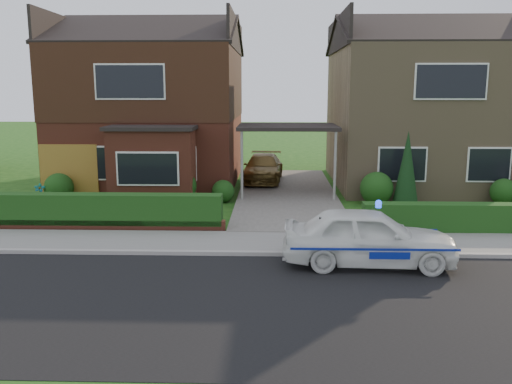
{
  "coord_description": "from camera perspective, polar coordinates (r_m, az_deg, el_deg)",
  "views": [
    {
      "loc": [
        -0.57,
        -10.01,
        4.12
      ],
      "look_at": [
        -0.99,
        3.5,
        1.56
      ],
      "focal_mm": 38.0,
      "sensor_mm": 36.0,
      "label": 1
    }
  ],
  "objects": [
    {
      "name": "ground",
      "position": [
        10.84,
        4.77,
        -11.64
      ],
      "size": [
        120.0,
        120.0,
        0.0
      ],
      "primitive_type": "plane",
      "color": "#164512",
      "rests_on": "ground"
    },
    {
      "name": "road",
      "position": [
        10.84,
        4.77,
        -11.64
      ],
      "size": [
        60.0,
        6.0,
        0.02
      ],
      "primitive_type": "cube",
      "color": "black",
      "rests_on": "ground"
    },
    {
      "name": "kerb",
      "position": [
        13.69,
        4.12,
        -6.54
      ],
      "size": [
        60.0,
        0.16,
        0.12
      ],
      "primitive_type": "cube",
      "color": "#9E9993",
      "rests_on": "ground"
    },
    {
      "name": "sidewalk",
      "position": [
        14.7,
        3.96,
        -5.36
      ],
      "size": [
        60.0,
        2.0,
        0.1
      ],
      "primitive_type": "cube",
      "color": "slate",
      "rests_on": "ground"
    },
    {
      "name": "driveway",
      "position": [
        21.41,
        3.28,
        -0.21
      ],
      "size": [
        3.8,
        12.0,
        0.12
      ],
      "primitive_type": "cube",
      "color": "#666059",
      "rests_on": "ground"
    },
    {
      "name": "house_left",
      "position": [
        24.48,
        -10.67,
        9.84
      ],
      "size": [
        7.5,
        9.53,
        7.25
      ],
      "color": "brown",
      "rests_on": "ground"
    },
    {
      "name": "house_right",
      "position": [
        24.84,
        16.87,
        9.23
      ],
      "size": [
        7.5,
        8.06,
        7.25
      ],
      "color": "#907858",
      "rests_on": "ground"
    },
    {
      "name": "carport_link",
      "position": [
        21.02,
        3.36,
        6.73
      ],
      "size": [
        3.8,
        3.0,
        2.77
      ],
      "color": "black",
      "rests_on": "ground"
    },
    {
      "name": "garage_door",
      "position": [
        21.61,
        -19.06,
        1.98
      ],
      "size": [
        2.2,
        0.1,
        2.1
      ],
      "primitive_type": "cube",
      "color": "brown",
      "rests_on": "ground"
    },
    {
      "name": "dwarf_wall",
      "position": [
        16.65,
        -16.61,
        -3.4
      ],
      "size": [
        7.7,
        0.25,
        0.36
      ],
      "primitive_type": "cube",
      "color": "brown",
      "rests_on": "ground"
    },
    {
      "name": "hedge_left",
      "position": [
        16.83,
        -16.41,
        -3.88
      ],
      "size": [
        7.5,
        0.55,
        0.9
      ],
      "primitive_type": "cube",
      "color": "#1B3D13",
      "rests_on": "ground"
    },
    {
      "name": "hedge_right",
      "position": [
        17.13,
        23.62,
        -4.09
      ],
      "size": [
        7.5,
        0.55,
        0.8
      ],
      "primitive_type": "cube",
      "color": "#1B3D13",
      "rests_on": "ground"
    },
    {
      "name": "shrub_left_far",
      "position": [
        21.36,
        -20.04,
        0.44
      ],
      "size": [
        1.08,
        1.08,
        1.08
      ],
      "primitive_type": "sphere",
      "color": "#1B3D13",
      "rests_on": "ground"
    },
    {
      "name": "shrub_left_mid",
      "position": [
        19.91,
        -8.16,
        0.63
      ],
      "size": [
        1.32,
        1.32,
        1.32
      ],
      "primitive_type": "sphere",
      "color": "#1B3D13",
      "rests_on": "ground"
    },
    {
      "name": "shrub_left_near",
      "position": [
        20.04,
        -3.49,
        0.08
      ],
      "size": [
        0.84,
        0.84,
        0.84
      ],
      "primitive_type": "sphere",
      "color": "#1B3D13",
      "rests_on": "ground"
    },
    {
      "name": "shrub_right_near",
      "position": [
        20.08,
        12.57,
        0.39
      ],
      "size": [
        1.2,
        1.2,
        1.2
      ],
      "primitive_type": "sphere",
      "color": "#1B3D13",
      "rests_on": "ground"
    },
    {
      "name": "shrub_right_mid",
      "position": [
        21.54,
        24.62,
        0.03
      ],
      "size": [
        0.96,
        0.96,
        0.96
      ],
      "primitive_type": "sphere",
      "color": "#1B3D13",
      "rests_on": "ground"
    },
    {
      "name": "conifer_a",
      "position": [
        19.99,
        15.58,
        2.24
      ],
      "size": [
        0.9,
        0.9,
        2.6
      ],
      "primitive_type": "cone",
      "color": "black",
      "rests_on": "ground"
    },
    {
      "name": "police_car",
      "position": [
        13.08,
        11.78,
        -4.7
      ],
      "size": [
        3.72,
        4.12,
        1.54
      ],
      "rotation": [
        0.0,
        0.0,
        1.52
      ],
      "color": "white",
      "rests_on": "ground"
    },
    {
      "name": "driveway_car",
      "position": [
        23.98,
        0.74,
        2.55
      ],
      "size": [
        1.89,
        4.12,
        1.17
      ],
      "primitive_type": "imported",
      "rotation": [
        0.0,
        0.0,
        -0.07
      ],
      "color": "brown",
      "rests_on": "driveway"
    },
    {
      "name": "potted_plant_a",
      "position": [
        21.13,
        -21.76,
        -0.23
      ],
      "size": [
        0.46,
        0.37,
        0.76
      ],
      "primitive_type": "imported",
      "rotation": [
        0.0,
        0.0,
        0.29
      ],
      "color": "gray",
      "rests_on": "ground"
    },
    {
      "name": "potted_plant_b",
      "position": [
        19.79,
        -10.05,
        -0.32
      ],
      "size": [
        0.54,
        0.52,
        0.76
      ],
      "primitive_type": "imported",
      "rotation": [
        0.0,
        0.0,
        0.63
      ],
      "color": "gray",
      "rests_on": "ground"
    },
    {
      "name": "potted_plant_c",
      "position": [
        18.42,
        -13.33,
        -1.39
      ],
      "size": [
        0.46,
        0.46,
        0.68
      ],
      "primitive_type": "imported",
      "rotation": [
        0.0,
        0.0,
        1.8
      ],
      "color": "gray",
      "rests_on": "ground"
    }
  ]
}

